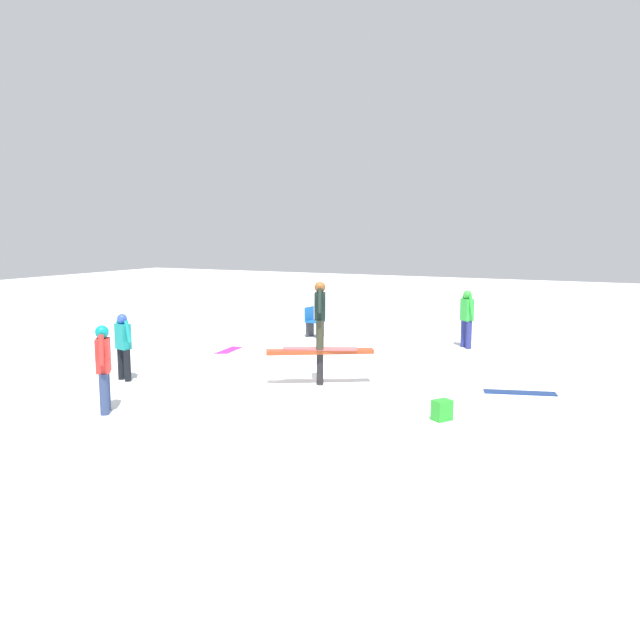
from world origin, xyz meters
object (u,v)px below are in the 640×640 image
object	(u,v)px
bystander_red	(104,364)
bystander_teal	(123,343)
rail_feature	(320,355)
backpack_on_snow	(442,410)
folding_chair	(313,323)
loose_snowboard_magenta	(226,351)
loose_snowboard_navy	(520,393)
main_rider_on_rail	(320,316)
bystander_green	(467,316)

from	to	relation	value
bystander_red	bystander_teal	size ratio (longest dim) A/B	1.08
rail_feature	backpack_on_snow	world-z (taller)	rail_feature
folding_chair	backpack_on_snow	bearing A→B (deg)	-131.52
loose_snowboard_magenta	loose_snowboard_navy	distance (m)	7.48
loose_snowboard_magenta	loose_snowboard_navy	size ratio (longest dim) A/B	0.98
loose_snowboard_magenta	folding_chair	xyz separation A→B (m)	(0.99, 3.04, 0.40)
backpack_on_snow	rail_feature	bearing A→B (deg)	-80.87
loose_snowboard_magenta	folding_chair	distance (m)	3.23
main_rider_on_rail	bystander_teal	size ratio (longest dim) A/B	1.05
bystander_green	bystander_red	size ratio (longest dim) A/B	1.02
main_rider_on_rail	loose_snowboard_magenta	xyz separation A→B (m)	(-3.68, 2.03, -1.39)
backpack_on_snow	bystander_green	bearing A→B (deg)	-137.35
rail_feature	folding_chair	size ratio (longest dim) A/B	2.27
bystander_red	backpack_on_snow	size ratio (longest dim) A/B	4.45
bystander_red	backpack_on_snow	xyz separation A→B (m)	(5.30, 2.10, -0.68)
loose_snowboard_magenta	loose_snowboard_navy	world-z (taller)	same
bystander_teal	backpack_on_snow	size ratio (longest dim) A/B	4.11
rail_feature	main_rider_on_rail	xyz separation A→B (m)	(0.00, 0.00, 0.79)
bystander_red	loose_snowboard_magenta	bearing A→B (deg)	153.91
bystander_green	loose_snowboard_magenta	world-z (taller)	bystander_green
bystander_green	bystander_red	distance (m)	9.62
main_rider_on_rail	loose_snowboard_magenta	size ratio (longest dim) A/B	1.12
bystander_green	bystander_teal	distance (m)	8.75
bystander_green	backpack_on_snow	distance (m)	6.70
bystander_green	folding_chair	xyz separation A→B (m)	(-4.42, -0.24, -0.45)
rail_feature	bystander_teal	world-z (taller)	bystander_teal
bystander_red	rail_feature	bearing A→B (deg)	104.86
main_rider_on_rail	bystander_green	xyz separation A→B (m)	(1.73, 5.31, -0.54)
main_rider_on_rail	backpack_on_snow	world-z (taller)	main_rider_on_rail
main_rider_on_rail	backpack_on_snow	size ratio (longest dim) A/B	4.32
folding_chair	rail_feature	bearing A→B (deg)	-144.76
bystander_teal	loose_snowboard_navy	bearing A→B (deg)	-145.96
main_rider_on_rail	backpack_on_snow	bearing A→B (deg)	-48.38
bystander_teal	backpack_on_snow	distance (m)	6.71
main_rider_on_rail	bystander_green	distance (m)	5.61
bystander_red	loose_snowboard_magenta	world-z (taller)	bystander_red
main_rider_on_rail	bystander_green	world-z (taller)	main_rider_on_rail
main_rider_on_rail	rail_feature	bearing A→B (deg)	0.00
rail_feature	main_rider_on_rail	bearing A→B (deg)	0.00
rail_feature	folding_chair	bearing A→B (deg)	87.29
rail_feature	loose_snowboard_magenta	size ratio (longest dim) A/B	1.52
main_rider_on_rail	folding_chair	world-z (taller)	main_rider_on_rail
rail_feature	bystander_teal	distance (m)	4.09
loose_snowboard_navy	folding_chair	world-z (taller)	folding_chair
bystander_green	bystander_teal	xyz separation A→B (m)	(-5.56, -6.76, -0.08)
main_rider_on_rail	loose_snowboard_navy	bearing A→B (deg)	-8.40
main_rider_on_rail	bystander_green	bearing A→B (deg)	47.44
rail_feature	bystander_green	bearing A→B (deg)	41.30
bystander_red	bystander_teal	bearing A→B (deg)	176.74
bystander_green	bystander_teal	bearing A→B (deg)	97.27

